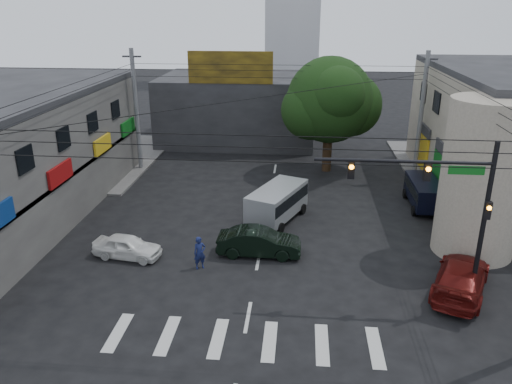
# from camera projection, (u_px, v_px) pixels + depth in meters

# --- Properties ---
(ground) EXTENTS (160.00, 160.00, 0.00)m
(ground) POSITION_uv_depth(u_px,v_px,m) (255.00, 280.00, 23.44)
(ground) COLOR black
(ground) RESTS_ON ground
(sidewalk_far_left) EXTENTS (16.00, 16.00, 0.15)m
(sidewalk_far_left) POSITION_uv_depth(u_px,v_px,m) (61.00, 158.00, 41.73)
(sidewalk_far_left) COLOR #514F4C
(sidewalk_far_left) RESTS_ON ground
(sidewalk_far_right) EXTENTS (16.00, 16.00, 0.15)m
(sidewalk_far_right) POSITION_uv_depth(u_px,v_px,m) (507.00, 171.00, 38.64)
(sidewalk_far_right) COLOR #514F4C
(sidewalk_far_right) RESTS_ON ground
(corner_column) EXTENTS (4.00, 4.00, 8.00)m
(corner_column) POSITION_uv_depth(u_px,v_px,m) (482.00, 179.00, 24.81)
(corner_column) COLOR gray
(corner_column) RESTS_ON ground
(building_far) EXTENTS (14.00, 10.00, 6.00)m
(building_far) POSITION_uv_depth(u_px,v_px,m) (238.00, 108.00, 46.96)
(building_far) COLOR #232326
(building_far) RESTS_ON ground
(billboard) EXTENTS (7.00, 0.30, 2.60)m
(billboard) POSITION_uv_depth(u_px,v_px,m) (230.00, 67.00, 40.87)
(billboard) COLOR olive
(billboard) RESTS_ON building_far
(street_tree) EXTENTS (6.40, 6.40, 8.70)m
(street_tree) POSITION_uv_depth(u_px,v_px,m) (330.00, 100.00, 37.01)
(street_tree) COLOR black
(street_tree) RESTS_ON ground
(traffic_gantry) EXTENTS (7.10, 0.35, 7.20)m
(traffic_gantry) POSITION_uv_depth(u_px,v_px,m) (445.00, 197.00, 20.13)
(traffic_gantry) COLOR black
(traffic_gantry) RESTS_ON ground
(utility_pole_far_left) EXTENTS (0.32, 0.32, 9.20)m
(utility_pole_far_left) POSITION_uv_depth(u_px,v_px,m) (136.00, 111.00, 37.63)
(utility_pole_far_left) COLOR #59595B
(utility_pole_far_left) RESTS_ON ground
(utility_pole_far_right) EXTENTS (0.32, 0.32, 9.20)m
(utility_pole_far_right) POSITION_uv_depth(u_px,v_px,m) (421.00, 116.00, 35.83)
(utility_pole_far_right) COLOR #59595B
(utility_pole_far_right) RESTS_ON ground
(dark_sedan) EXTENTS (1.59, 4.32, 1.41)m
(dark_sedan) POSITION_uv_depth(u_px,v_px,m) (259.00, 242.00, 25.57)
(dark_sedan) COLOR black
(dark_sedan) RESTS_ON ground
(white_compact) EXTENTS (2.42, 3.91, 1.19)m
(white_compact) POSITION_uv_depth(u_px,v_px,m) (127.00, 247.00, 25.35)
(white_compact) COLOR white
(white_compact) RESTS_ON ground
(maroon_sedan) EXTENTS (5.83, 6.67, 1.50)m
(maroon_sedan) POSITION_uv_depth(u_px,v_px,m) (461.00, 277.00, 22.19)
(maroon_sedan) COLOR #510E0B
(maroon_sedan) RESTS_ON ground
(silver_minivan) EXTENTS (6.12, 5.33, 2.03)m
(silver_minivan) POSITION_uv_depth(u_px,v_px,m) (277.00, 204.00, 29.61)
(silver_minivan) COLOR #9C9FA3
(silver_minivan) RESTS_ON ground
(navy_van) EXTENTS (4.43, 1.73, 1.76)m
(navy_van) POSITION_uv_depth(u_px,v_px,m) (424.00, 194.00, 31.58)
(navy_van) COLOR black
(navy_van) RESTS_ON ground
(traffic_officer) EXTENTS (0.94, 0.91, 1.66)m
(traffic_officer) POSITION_uv_depth(u_px,v_px,m) (200.00, 253.00, 24.21)
(traffic_officer) COLOR #141B47
(traffic_officer) RESTS_ON ground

